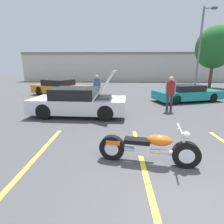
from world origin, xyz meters
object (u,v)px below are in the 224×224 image
(parked_car_left_row, at_px, (60,88))
(spectator_by_show_car, at_px, (97,86))
(parked_car_right_row, at_px, (187,93))
(light_pole, at_px, (201,46))
(show_car_hood_open, at_px, (79,102))
(tree_background, at_px, (215,47))
(motorcycle, at_px, (148,148))
(spectator_near_motorcycle, at_px, (170,91))

(parked_car_left_row, relative_size, spectator_by_show_car, 2.95)
(parked_car_left_row, distance_m, parked_car_right_row, 9.58)
(parked_car_right_row, distance_m, spectator_by_show_car, 6.02)
(light_pole, height_order, show_car_hood_open, light_pole)
(tree_background, distance_m, show_car_hood_open, 17.18)
(show_car_hood_open, distance_m, parked_car_left_row, 6.68)
(parked_car_left_row, distance_m, spectator_by_show_car, 4.13)
(light_pole, relative_size, spectator_by_show_car, 4.30)
(parked_car_left_row, bearing_deg, light_pole, 40.51)
(light_pole, xyz_separation_m, parked_car_right_row, (-3.08, -5.77, -3.57))
(tree_background, xyz_separation_m, show_car_hood_open, (-12.00, -11.75, -3.60))
(motorcycle, height_order, parked_car_right_row, parked_car_right_row)
(light_pole, height_order, spectator_near_motorcycle, light_pole)
(motorcycle, relative_size, parked_car_left_row, 0.46)
(spectator_near_motorcycle, relative_size, spectator_by_show_car, 1.03)
(tree_background, distance_m, spectator_near_motorcycle, 13.60)
(motorcycle, xyz_separation_m, show_car_hood_open, (-2.52, 4.24, 0.25))
(light_pole, bearing_deg, show_car_hood_open, -135.11)
(light_pole, bearing_deg, spectator_near_motorcycle, -120.34)
(light_pole, distance_m, spectator_near_motorcycle, 10.43)
(motorcycle, bearing_deg, light_pole, 73.47)
(motorcycle, bearing_deg, tree_background, 69.83)
(show_car_hood_open, distance_m, parked_car_right_row, 7.43)
(tree_background, bearing_deg, spectator_by_show_car, -144.78)
(motorcycle, height_order, parked_car_left_row, parked_car_left_row)
(light_pole, xyz_separation_m, show_car_hood_open, (-9.52, -9.48, -3.47))
(show_car_hood_open, height_order, spectator_by_show_car, show_car_hood_open)
(parked_car_left_row, relative_size, parked_car_right_row, 1.08)
(motorcycle, xyz_separation_m, spectator_by_show_car, (-2.09, 7.83, 0.65))
(parked_car_right_row, bearing_deg, show_car_hood_open, -167.08)
(spectator_near_motorcycle, bearing_deg, spectator_by_show_car, 146.12)
(tree_background, distance_m, spectator_by_show_car, 14.51)
(tree_background, distance_m, motorcycle, 18.99)
(tree_background, bearing_deg, motorcycle, -120.65)
(light_pole, height_order, tree_background, light_pole)
(motorcycle, bearing_deg, spectator_near_motorcycle, 79.54)
(spectator_near_motorcycle, bearing_deg, show_car_hood_open, -168.99)
(tree_background, xyz_separation_m, spectator_by_show_car, (-11.56, -8.16, -3.20))
(parked_car_left_row, height_order, spectator_by_show_car, spectator_by_show_car)
(spectator_by_show_car, bearing_deg, parked_car_right_row, 1.16)
(tree_background, height_order, motorcycle, tree_background)
(spectator_by_show_car, bearing_deg, tree_background, 35.22)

